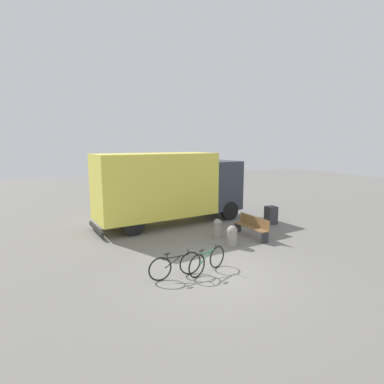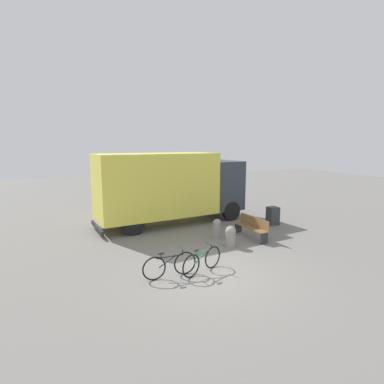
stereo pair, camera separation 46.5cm
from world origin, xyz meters
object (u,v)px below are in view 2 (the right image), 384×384
(bollard_far_bench, at_px, (217,228))
(bollard_near_bench, at_px, (231,236))
(delivery_truck, at_px, (171,185))
(bicycle_near, at_px, (170,265))
(bicycle_middle, at_px, (202,261))
(utility_box, at_px, (273,216))
(park_bench, at_px, (252,226))

(bollard_far_bench, bearing_deg, bollard_near_bench, -89.94)
(delivery_truck, relative_size, bollard_far_bench, 9.49)
(bicycle_near, xyz_separation_m, bollard_far_bench, (2.93, 2.87, 0.06))
(bicycle_middle, bearing_deg, delivery_truck, 57.93)
(delivery_truck, xyz_separation_m, bollard_near_bench, (1.07, -4.10, -1.45))
(bicycle_middle, height_order, utility_box, utility_box)
(bicycle_near, bearing_deg, bicycle_middle, -5.76)
(bollard_near_bench, height_order, bollard_far_bench, same)
(delivery_truck, height_order, park_bench, delivery_truck)
(bollard_near_bench, relative_size, utility_box, 0.93)
(bicycle_middle, bearing_deg, bollard_far_bench, 32.85)
(park_bench, distance_m, bollard_far_bench, 1.46)
(bicycle_middle, distance_m, bollard_far_bench, 3.50)
(delivery_truck, xyz_separation_m, utility_box, (4.50, -2.03, -1.45))
(delivery_truck, xyz_separation_m, bollard_far_bench, (1.07, -2.93, -1.45))
(bicycle_near, xyz_separation_m, bicycle_middle, (1.00, -0.05, 0.00))
(park_bench, bearing_deg, bicycle_near, 113.48)
(bicycle_middle, distance_m, utility_box, 6.58)
(bollard_near_bench, bearing_deg, utility_box, 31.01)
(delivery_truck, distance_m, bicycle_near, 6.28)
(bicycle_middle, bearing_deg, utility_box, 11.70)
(delivery_truck, bearing_deg, bollard_near_bench, -83.02)
(delivery_truck, height_order, utility_box, delivery_truck)
(bollard_near_bench, relative_size, bollard_far_bench, 1.00)
(bollard_near_bench, bearing_deg, delivery_truck, 104.64)
(bicycle_near, bearing_deg, park_bench, 25.62)
(bicycle_middle, height_order, bollard_near_bench, bollard_near_bench)
(park_bench, bearing_deg, bollard_far_bench, 63.90)
(utility_box, bearing_deg, bollard_near_bench, -148.99)
(delivery_truck, distance_m, park_bench, 4.44)
(bollard_near_bench, bearing_deg, bicycle_near, -149.76)
(park_bench, distance_m, bicycle_near, 4.89)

